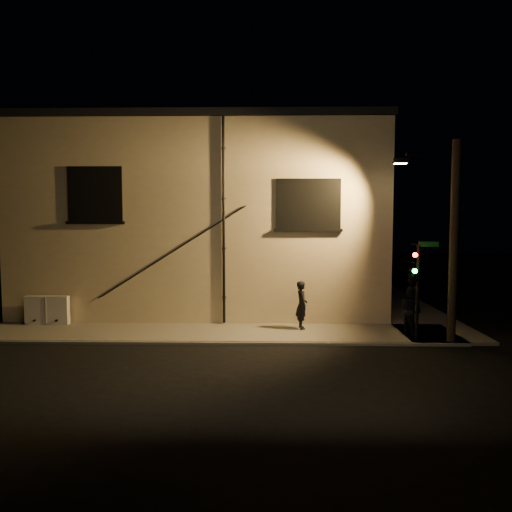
{
  "coord_description": "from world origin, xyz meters",
  "views": [
    {
      "loc": [
        -0.09,
        -17.14,
        4.42
      ],
      "look_at": [
        -0.47,
        1.8,
        2.98
      ],
      "focal_mm": 35.0,
      "sensor_mm": 36.0,
      "label": 1
    }
  ],
  "objects_px": {
    "pedestrian_a": "(302,305)",
    "pedestrian_b": "(411,310)",
    "traffic_signal": "(413,274)",
    "streetlamp_pole": "(450,237)",
    "utility_cabinet": "(47,310)"
  },
  "relations": [
    {
      "from": "pedestrian_a",
      "to": "traffic_signal",
      "type": "distance_m",
      "value": 4.4
    },
    {
      "from": "pedestrian_b",
      "to": "streetlamp_pole",
      "type": "distance_m",
      "value": 3.09
    },
    {
      "from": "utility_cabinet",
      "to": "traffic_signal",
      "type": "height_order",
      "value": "traffic_signal"
    },
    {
      "from": "pedestrian_b",
      "to": "traffic_signal",
      "type": "distance_m",
      "value": 1.76
    },
    {
      "from": "pedestrian_a",
      "to": "pedestrian_b",
      "type": "relative_size",
      "value": 1.03
    },
    {
      "from": "pedestrian_a",
      "to": "streetlamp_pole",
      "type": "height_order",
      "value": "streetlamp_pole"
    },
    {
      "from": "traffic_signal",
      "to": "streetlamp_pole",
      "type": "xyz_separation_m",
      "value": [
        1.26,
        0.0,
        1.31
      ]
    },
    {
      "from": "utility_cabinet",
      "to": "pedestrian_b",
      "type": "relative_size",
      "value": 0.97
    },
    {
      "from": "streetlamp_pole",
      "to": "pedestrian_a",
      "type": "bearing_deg",
      "value": 159.92
    },
    {
      "from": "utility_cabinet",
      "to": "pedestrian_b",
      "type": "height_order",
      "value": "pedestrian_b"
    },
    {
      "from": "pedestrian_a",
      "to": "traffic_signal",
      "type": "xyz_separation_m",
      "value": [
        3.74,
        -1.83,
        1.41
      ]
    },
    {
      "from": "pedestrian_a",
      "to": "streetlamp_pole",
      "type": "bearing_deg",
      "value": -119.08
    },
    {
      "from": "pedestrian_b",
      "to": "traffic_signal",
      "type": "relative_size",
      "value": 0.52
    },
    {
      "from": "utility_cabinet",
      "to": "pedestrian_a",
      "type": "distance_m",
      "value": 10.31
    },
    {
      "from": "pedestrian_a",
      "to": "pedestrian_b",
      "type": "distance_m",
      "value": 4.06
    }
  ]
}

